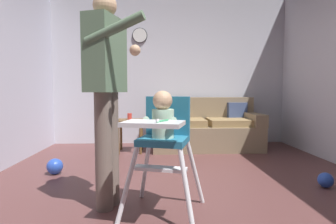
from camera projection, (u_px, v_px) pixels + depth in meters
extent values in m
cube|color=brown|center=(185.00, 205.00, 2.45)|extent=(5.86, 7.05, 0.10)
cube|color=silver|center=(170.00, 71.00, 5.10)|extent=(5.06, 0.06, 2.70)
cube|color=#847156|center=(206.00, 137.00, 4.63)|extent=(1.77, 0.84, 0.40)
cube|color=#847156|center=(203.00, 110.00, 4.93)|extent=(1.77, 0.22, 0.46)
cube|color=#847156|center=(159.00, 119.00, 4.57)|extent=(0.20, 0.84, 0.20)
cube|color=#847156|center=(253.00, 119.00, 4.64)|extent=(0.20, 0.84, 0.20)
cube|color=olive|center=(184.00, 122.00, 4.54)|extent=(0.68, 0.60, 0.11)
cube|color=olive|center=(229.00, 122.00, 4.58)|extent=(0.68, 0.60, 0.11)
cube|color=#3D4C75|center=(237.00, 112.00, 4.83)|extent=(0.35, 0.14, 0.34)
cylinder|color=white|center=(127.00, 186.00, 2.00)|extent=(0.20, 0.13, 0.57)
cylinder|color=white|center=(187.00, 191.00, 1.90)|extent=(0.13, 0.20, 0.57)
cylinder|color=white|center=(146.00, 169.00, 2.43)|extent=(0.13, 0.20, 0.57)
cylinder|color=white|center=(195.00, 172.00, 2.33)|extent=(0.20, 0.13, 0.57)
cube|color=teal|center=(164.00, 140.00, 2.14)|extent=(0.44, 0.44, 0.05)
cube|color=teal|center=(168.00, 115.00, 2.28)|extent=(0.37, 0.16, 0.32)
cube|color=white|center=(153.00, 124.00, 1.85)|extent=(0.46, 0.36, 0.03)
cube|color=white|center=(160.00, 169.00, 2.05)|extent=(0.41, 0.20, 0.02)
cylinder|color=#ACD2B5|center=(163.00, 123.00, 2.11)|extent=(0.21, 0.21, 0.22)
sphere|color=tan|center=(163.00, 100.00, 2.09)|extent=(0.15, 0.15, 0.15)
cylinder|color=#ACD2B5|center=(148.00, 122.00, 2.10)|extent=(0.08, 0.15, 0.10)
cylinder|color=#ACD2B5|center=(175.00, 123.00, 2.05)|extent=(0.08, 0.15, 0.10)
cylinder|color=#38A366|center=(162.00, 121.00, 1.83)|extent=(0.09, 0.11, 0.01)
cube|color=white|center=(157.00, 120.00, 1.78)|extent=(0.02, 0.03, 0.02)
cylinder|color=#6F5F56|center=(104.00, 152.00, 2.22)|extent=(0.14, 0.14, 0.96)
cylinder|color=#6F5F56|center=(111.00, 149.00, 2.33)|extent=(0.14, 0.14, 0.96)
cube|color=#546C52|center=(106.00, 55.00, 2.22)|extent=(0.31, 0.44, 0.60)
sphere|color=tan|center=(105.00, 6.00, 2.19)|extent=(0.19, 0.19, 0.19)
cylinder|color=#546C52|center=(114.00, 29.00, 1.99)|extent=(0.48, 0.21, 0.23)
sphere|color=tan|center=(135.00, 50.00, 1.96)|extent=(0.08, 0.08, 0.08)
cylinder|color=#546C52|center=(118.00, 58.00, 2.45)|extent=(0.07, 0.07, 0.54)
sphere|color=#284CB7|center=(326.00, 180.00, 2.76)|extent=(0.15, 0.15, 0.15)
sphere|color=#284CB7|center=(55.00, 166.00, 3.21)|extent=(0.18, 0.18, 0.18)
cube|color=brown|center=(130.00, 120.00, 4.36)|extent=(0.40, 0.40, 0.02)
cylinder|color=brown|center=(118.00, 138.00, 4.21)|extent=(0.04, 0.04, 0.50)
cylinder|color=brown|center=(140.00, 138.00, 4.22)|extent=(0.04, 0.04, 0.50)
cylinder|color=brown|center=(121.00, 135.00, 4.55)|extent=(0.04, 0.04, 0.50)
cylinder|color=brown|center=(142.00, 135.00, 4.56)|extent=(0.04, 0.04, 0.50)
cylinder|color=#D13D33|center=(130.00, 116.00, 4.36)|extent=(0.07, 0.07, 0.10)
cylinder|color=white|center=(140.00, 35.00, 4.97)|extent=(0.25, 0.03, 0.25)
cylinder|color=black|center=(140.00, 36.00, 4.99)|extent=(0.27, 0.02, 0.27)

